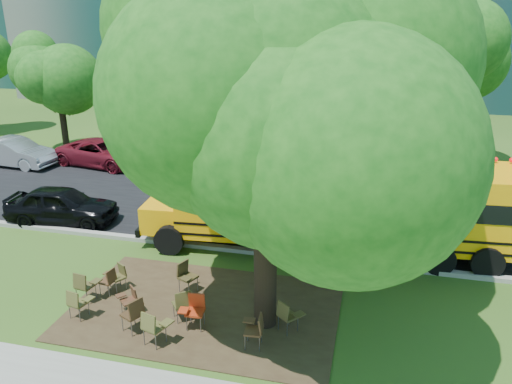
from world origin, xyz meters
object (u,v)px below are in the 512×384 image
(chair_5, at_px, (195,308))
(chair_9, at_px, (118,274))
(chair_1, at_px, (77,301))
(chair_2, at_px, (134,311))
(bg_car_red, at_px, (103,153))
(chair_7, at_px, (287,314))
(chair_8, at_px, (109,279))
(chair_6, at_px, (256,327))
(chair_10, at_px, (186,274))
(school_bus, at_px, (341,202))
(chair_3, at_px, (130,298))
(chair_4, at_px, (153,325))
(chair_11, at_px, (183,302))
(main_tree, at_px, (267,90))
(black_car, at_px, (62,205))
(chair_0, at_px, (84,284))
(bg_car_silver, at_px, (14,152))

(chair_5, relative_size, chair_9, 1.15)
(chair_1, height_order, chair_9, chair_1)
(chair_2, height_order, bg_car_red, bg_car_red)
(chair_7, height_order, chair_8, chair_7)
(chair_6, relative_size, chair_10, 0.94)
(school_bus, distance_m, chair_3, 7.22)
(chair_1, height_order, chair_4, chair_4)
(chair_7, distance_m, chair_11, 2.66)
(main_tree, distance_m, chair_6, 5.42)
(chair_1, bearing_deg, chair_6, 11.25)
(chair_8, relative_size, chair_10, 0.85)
(main_tree, xyz_separation_m, black_car, (-8.76, 4.51, -5.17))
(chair_9, bearing_deg, school_bus, -115.04)
(chair_2, relative_size, chair_4, 1.01)
(chair_8, distance_m, chair_10, 2.13)
(chair_2, height_order, chair_11, chair_2)
(chair_8, distance_m, black_car, 5.95)
(chair_0, height_order, chair_2, chair_2)
(chair_6, bearing_deg, chair_11, 69.02)
(chair_5, bearing_deg, bg_car_silver, -43.38)
(chair_11, bearing_deg, chair_3, 143.29)
(chair_4, height_order, chair_11, chair_4)
(chair_2, height_order, bg_car_silver, bg_car_silver)
(chair_2, relative_size, chair_11, 1.05)
(chair_5, distance_m, chair_6, 1.70)
(chair_4, bearing_deg, chair_10, 110.86)
(main_tree, bearing_deg, chair_1, -168.62)
(chair_4, relative_size, chair_6, 1.07)
(chair_2, height_order, chair_5, chair_2)
(chair_5, xyz_separation_m, chair_9, (-2.72, 1.19, -0.07))
(chair_6, relative_size, bg_car_silver, 0.20)
(chair_9, height_order, bg_car_red, bg_car_red)
(chair_4, bearing_deg, chair_8, 157.24)
(main_tree, height_order, school_bus, main_tree)
(chair_4, bearing_deg, black_car, 154.29)
(chair_0, height_order, chair_8, chair_0)
(chair_4, relative_size, bg_car_red, 0.19)
(main_tree, bearing_deg, black_car, 152.75)
(chair_7, relative_size, chair_10, 0.93)
(chair_9, bearing_deg, chair_6, -169.92)
(main_tree, distance_m, chair_7, 5.38)
(chair_6, relative_size, chair_11, 0.97)
(chair_1, relative_size, bg_car_silver, 0.19)
(chair_8, bearing_deg, bg_car_silver, 56.32)
(chair_9, bearing_deg, chair_7, -159.86)
(chair_0, xyz_separation_m, bg_car_silver, (-10.50, 10.56, 0.16))
(chair_6, xyz_separation_m, chair_11, (-2.04, 0.60, 0.01))
(chair_4, height_order, chair_5, chair_4)
(chair_0, xyz_separation_m, chair_6, (4.94, -0.78, -0.02))
(chair_6, bearing_deg, school_bus, -18.99)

